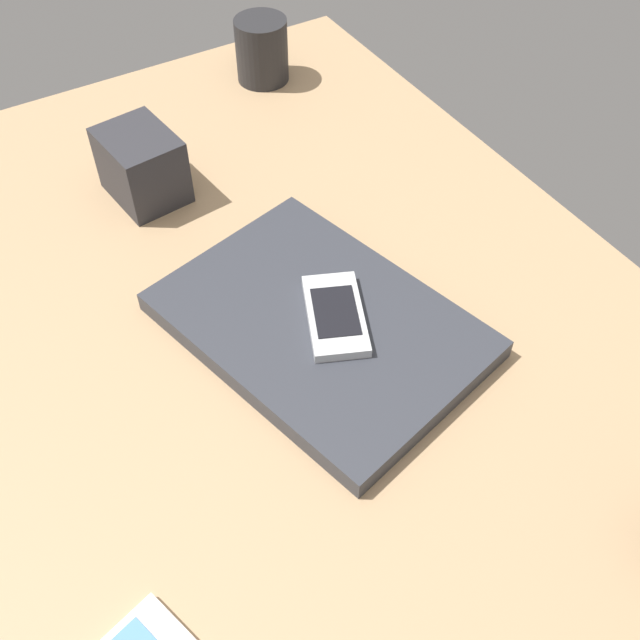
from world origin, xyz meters
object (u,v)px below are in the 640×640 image
at_px(coffee_mug, 261,49).
at_px(desk_organizer, 142,166).
at_px(laptop_closed, 320,325).
at_px(cell_phone_on_laptop, 335,315).

distance_m(coffee_mug, desk_organizer, 0.31).
xyz_separation_m(coffee_mug, desk_organizer, (-0.17, 0.26, -0.00)).
bearing_deg(coffee_mug, desk_organizer, 123.26).
relative_size(laptop_closed, coffee_mug, 2.95).
height_order(laptop_closed, coffee_mug, coffee_mug).
height_order(laptop_closed, cell_phone_on_laptop, cell_phone_on_laptop).
xyz_separation_m(cell_phone_on_laptop, desk_organizer, (0.33, 0.08, 0.01)).
bearing_deg(cell_phone_on_laptop, desk_organizer, 14.34).
distance_m(cell_phone_on_laptop, desk_organizer, 0.34).
bearing_deg(laptop_closed, cell_phone_on_laptop, -141.40).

